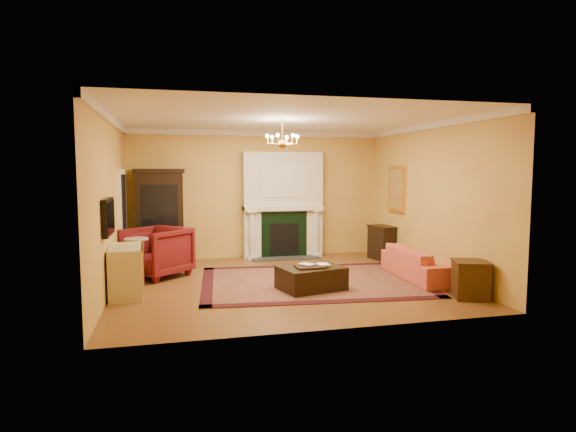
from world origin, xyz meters
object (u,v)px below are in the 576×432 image
object	(u,v)px
commode	(126,271)
console_table	(382,243)
wingback_armchair	(157,250)
end_table	(470,280)
china_cabinet	(160,218)
pedestal_table	(137,255)
leather_ottoman	(311,278)
coral_sofa	(421,258)

from	to	relation	value
commode	console_table	bearing A→B (deg)	17.26
wingback_armchair	console_table	world-z (taller)	wingback_armchair
wingback_armchair	end_table	distance (m)	5.76
wingback_armchair	china_cabinet	bearing A→B (deg)	135.56
pedestal_table	leather_ottoman	distance (m)	3.39
coral_sofa	leather_ottoman	xyz separation A→B (m)	(-2.29, -0.34, -0.19)
wingback_armchair	console_table	distance (m)	5.11
pedestal_table	coral_sofa	world-z (taller)	coral_sofa
coral_sofa	china_cabinet	bearing A→B (deg)	62.57
commode	end_table	size ratio (longest dim) A/B	1.87
china_cabinet	console_table	bearing A→B (deg)	-10.08
wingback_armchair	coral_sofa	world-z (taller)	wingback_armchair
china_cabinet	console_table	size ratio (longest dim) A/B	2.66
china_cabinet	wingback_armchair	distance (m)	1.53
china_cabinet	coral_sofa	size ratio (longest dim) A/B	0.99
wingback_armchair	pedestal_table	world-z (taller)	wingback_armchair
china_cabinet	end_table	distance (m)	6.60
console_table	leather_ottoman	world-z (taller)	console_table
china_cabinet	console_table	distance (m)	5.12
pedestal_table	leather_ottoman	bearing A→B (deg)	-27.50
china_cabinet	wingback_armchair	bearing A→B (deg)	-92.84
end_table	pedestal_table	bearing A→B (deg)	153.31
wingback_armchair	pedestal_table	size ratio (longest dim) A/B	1.35
end_table	console_table	bearing A→B (deg)	89.02
china_cabinet	commode	world-z (taller)	china_cabinet
leather_ottoman	pedestal_table	bearing A→B (deg)	138.71
end_table	coral_sofa	bearing A→B (deg)	92.76
wingback_armchair	leather_ottoman	size ratio (longest dim) A/B	1.01
commode	coral_sofa	bearing A→B (deg)	-3.08
pedestal_table	end_table	size ratio (longest dim) A/B	1.35
end_table	china_cabinet	bearing A→B (deg)	139.07
china_cabinet	leather_ottoman	world-z (taller)	china_cabinet
console_table	leather_ottoman	size ratio (longest dim) A/B	0.72
coral_sofa	console_table	distance (m)	2.04
console_table	leather_ottoman	bearing A→B (deg)	-143.89
commode	leather_ottoman	xyz separation A→B (m)	(3.09, -0.39, -0.20)
coral_sofa	leather_ottoman	distance (m)	2.32
china_cabinet	pedestal_table	distance (m)	1.74
leather_ottoman	coral_sofa	bearing A→B (deg)	-5.34
pedestal_table	leather_ottoman	xyz separation A→B (m)	(3.00, -1.56, -0.25)
commode	pedestal_table	bearing A→B (deg)	83.27
commode	coral_sofa	world-z (taller)	commode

